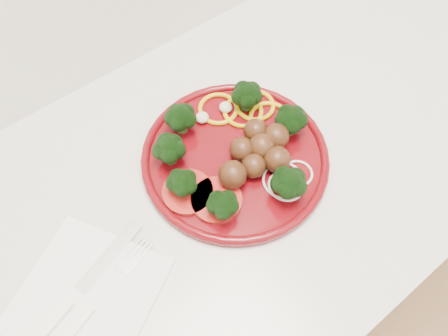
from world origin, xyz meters
TOP-DOWN VIEW (x-y plane):
  - counter at (0.00, 1.70)m, footprint 2.40×0.60m
  - plate at (0.07, 1.71)m, footprint 0.30×0.30m
  - napkin at (-0.22, 1.67)m, footprint 0.24×0.24m
  - knife at (-0.25, 1.67)m, footprint 0.22×0.08m
  - fork at (-0.24, 1.64)m, footprint 0.19×0.08m

SIDE VIEW (x-z plane):
  - counter at x=0.00m, z-range 0.00..0.90m
  - napkin at x=-0.22m, z-range 0.90..0.90m
  - fork at x=-0.24m, z-range 0.90..0.91m
  - knife at x=-0.25m, z-range 0.90..0.91m
  - plate at x=0.07m, z-range 0.89..0.95m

